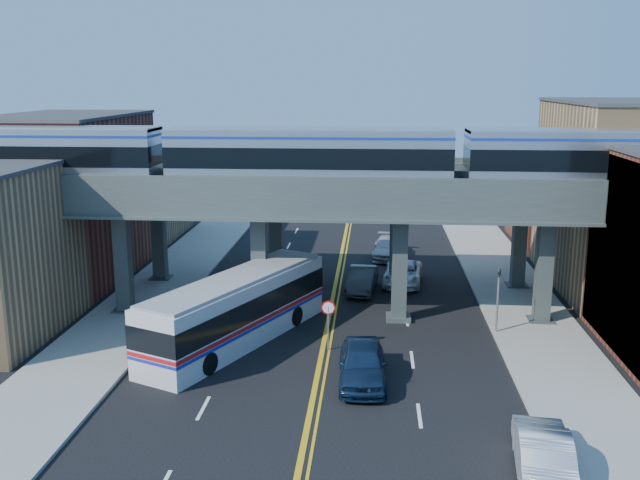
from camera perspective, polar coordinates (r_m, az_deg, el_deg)
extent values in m
plane|color=black|center=(33.99, -0.18, -10.61)|extent=(120.00, 120.00, 0.00)
cube|color=gray|center=(45.44, -13.80, -4.79)|extent=(5.00, 70.00, 0.16)
cube|color=gray|center=(44.16, 16.02, -5.43)|extent=(5.00, 70.00, 0.16)
cube|color=brown|center=(52.18, -19.42, 3.22)|extent=(8.00, 14.00, 11.00)
cube|color=#A07E52|center=(64.37, -14.73, 3.85)|extent=(8.00, 10.00, 8.00)
cube|color=#A07E52|center=(50.31, 22.93, 3.18)|extent=(8.00, 14.00, 12.00)
cube|color=brown|center=(62.85, 19.14, 3.82)|extent=(8.00, 10.00, 9.00)
cube|color=teal|center=(38.13, 22.70, -1.49)|extent=(0.10, 9.50, 9.50)
cube|color=#39423E|center=(43.00, -15.46, -1.83)|extent=(0.85, 0.85, 6.00)
cube|color=#39423E|center=(41.00, -4.87, -2.11)|extent=(0.85, 0.85, 6.00)
cube|color=#39423E|center=(40.51, 6.38, -2.33)|extent=(0.85, 0.85, 6.00)
cube|color=#39423E|center=(41.58, 17.47, -2.45)|extent=(0.85, 0.85, 6.00)
cube|color=#414A46|center=(39.77, 0.74, 2.93)|extent=(52.00, 3.60, 1.40)
cube|color=#39423E|center=(49.45, -12.76, 0.19)|extent=(0.85, 0.85, 6.00)
cube|color=#39423E|center=(47.72, -3.54, 0.03)|extent=(0.85, 0.85, 6.00)
cube|color=#39423E|center=(47.30, 6.11, -0.13)|extent=(0.85, 0.85, 6.00)
cube|color=#39423E|center=(48.23, 15.65, -0.29)|extent=(0.85, 0.85, 6.00)
cube|color=#414A46|center=(46.67, 1.29, 4.39)|extent=(52.00, 3.60, 1.40)
cube|color=black|center=(42.30, -16.46, 4.14)|extent=(2.25, 2.25, 0.26)
cube|color=#AFB1B9|center=(44.11, -22.71, 6.32)|extent=(15.56, 2.97, 3.28)
cube|color=black|center=(44.10, -22.72, 6.52)|extent=(15.58, 3.03, 1.13)
cube|color=black|center=(40.48, -7.94, 4.17)|extent=(2.25, 2.25, 0.26)
cube|color=black|center=(39.58, 6.34, 4.02)|extent=(2.25, 2.25, 0.26)
cube|color=#AFB1B9|center=(39.49, -0.89, 6.66)|extent=(15.56, 2.97, 3.28)
cube|color=black|center=(39.48, -0.89, 6.88)|extent=(15.58, 3.03, 1.13)
cube|color=black|center=(40.31, 15.49, 3.79)|extent=(2.25, 2.25, 0.26)
cube|color=#AFB1B9|center=(41.35, 22.46, 5.98)|extent=(15.56, 2.97, 3.28)
cube|color=black|center=(41.33, 22.48, 6.19)|extent=(15.58, 3.03, 1.13)
cylinder|color=slate|center=(36.33, 0.68, -7.09)|extent=(0.09, 0.09, 2.30)
cylinder|color=red|center=(35.97, 0.68, -5.44)|extent=(0.76, 0.04, 0.76)
cylinder|color=slate|center=(39.53, 14.01, -5.13)|extent=(0.12, 0.12, 3.20)
imported|color=black|center=(38.96, 14.17, -2.26)|extent=(0.15, 0.18, 0.90)
cube|color=silver|center=(37.51, -6.63, -5.66)|extent=(8.06, 13.06, 3.38)
cube|color=black|center=(37.38, -6.65, -5.02)|extent=(8.13, 13.12, 1.14)
cube|color=#B21419|center=(37.62, -6.62, -6.13)|extent=(8.12, 13.11, 0.20)
cylinder|color=black|center=(34.82, -10.65, -9.28)|extent=(3.12, 2.22, 1.09)
cylinder|color=black|center=(40.74, -3.57, -5.79)|extent=(3.12, 2.22, 1.09)
imported|color=#10223E|center=(32.76, 3.41, -9.84)|extent=(2.29, 5.36, 1.81)
imported|color=#343437|center=(46.31, 3.37, -3.19)|extent=(2.16, 4.93, 1.57)
imported|color=white|center=(48.29, 6.64, -2.65)|extent=(2.98, 5.50, 1.46)
imported|color=#B6B7BC|center=(55.25, 5.43, -0.62)|extent=(2.52, 5.44, 1.54)
imported|color=#BBBCC0|center=(27.00, 17.37, -15.76)|extent=(2.37, 5.29, 1.69)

